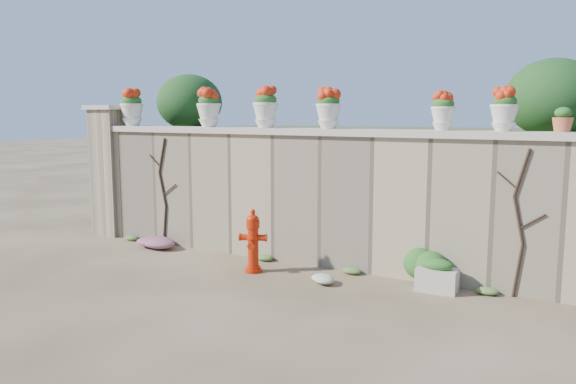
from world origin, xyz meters
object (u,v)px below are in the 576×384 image
Objects in this scene: fire_hydrant at (253,241)px; urn_pot_0 at (132,108)px; terracotta_pot at (563,121)px; planter_box at (437,276)px.

fire_hydrant is 1.42× the size of urn_pot_0.
fire_hydrant is at bearing -166.99° from terracotta_pot.
urn_pot_0 is 2.25× the size of terracotta_pot.
fire_hydrant is 3.91m from urn_pot_0.
urn_pot_0 is at bearing 173.09° from planter_box.
fire_hydrant is 2.66m from planter_box.
planter_box is 1.83× the size of terracotta_pot.
planter_box is 0.81× the size of urn_pot_0.
planter_box is at bearing -11.61° from fire_hydrant.
fire_hydrant is 4.41m from terracotta_pot.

